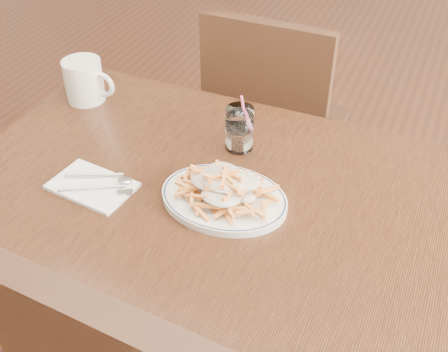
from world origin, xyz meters
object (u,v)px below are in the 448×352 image
at_px(table, 219,223).
at_px(coffee_mug, 85,81).
at_px(loaded_fries, 224,184).
at_px(water_glass, 240,131).
at_px(fries_plate, 224,198).
at_px(chair_far, 272,120).

distance_m(table, coffee_mug, 0.56).
relative_size(loaded_fries, water_glass, 1.56).
bearing_deg(table, coffee_mug, 154.70).
bearing_deg(water_glass, fries_plate, -76.90).
bearing_deg(water_glass, chair_far, 99.35).
relative_size(chair_far, loaded_fries, 3.90).
height_order(fries_plate, loaded_fries, loaded_fries).
bearing_deg(coffee_mug, loaded_fries, -25.45).
height_order(table, chair_far, chair_far).
bearing_deg(fries_plate, chair_far, 100.41).
bearing_deg(chair_far, loaded_fries, -79.59).
xyz_separation_m(fries_plate, water_glass, (-0.05, 0.20, 0.04)).
height_order(table, water_glass, water_glass).
distance_m(chair_far, loaded_fries, 0.78).
bearing_deg(fries_plate, table, 150.27).
relative_size(chair_far, coffee_mug, 6.15).
bearing_deg(coffee_mug, fries_plate, -25.45).
height_order(chair_far, coffee_mug, chair_far).
bearing_deg(coffee_mug, water_glass, -5.48).
bearing_deg(water_glass, loaded_fries, -76.90).
relative_size(water_glass, coffee_mug, 1.01).
distance_m(water_glass, coffee_mug, 0.47).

